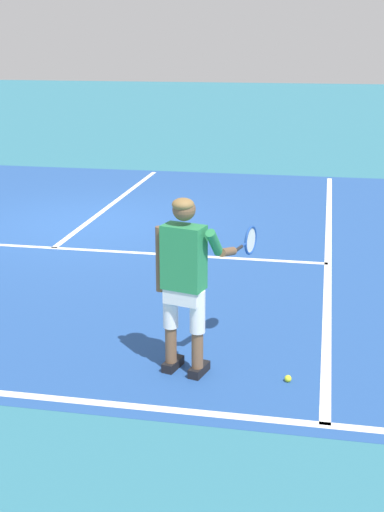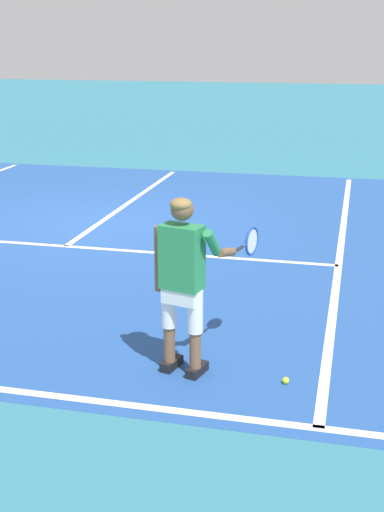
{
  "view_description": "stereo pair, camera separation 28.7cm",
  "coord_description": "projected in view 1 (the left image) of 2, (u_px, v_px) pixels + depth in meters",
  "views": [
    {
      "loc": [
        3.99,
        -11.15,
        3.06
      ],
      "look_at": [
        2.78,
        -4.83,
        1.05
      ],
      "focal_mm": 49.0,
      "sensor_mm": 36.0,
      "label": 1
    },
    {
      "loc": [
        4.27,
        -11.09,
        3.06
      ],
      "look_at": [
        2.78,
        -4.83,
        1.05
      ],
      "focal_mm": 49.0,
      "sensor_mm": 36.0,
      "label": 2
    }
  ],
  "objects": [
    {
      "name": "line_centre_service",
      "position": [
        115.0,
        202.0,
        13.64
      ],
      "size": [
        0.1,
        6.4,
        0.01
      ],
      "primitive_type": "cube",
      "color": "white",
      "rests_on": "ground"
    },
    {
      "name": "line_service",
      "position": [
        54.0,
        248.0,
        10.64
      ],
      "size": [
        8.23,
        0.1,
        0.01
      ],
      "primitive_type": "cube",
      "color": "white",
      "rests_on": "ground"
    },
    {
      "name": "tennis_player",
      "position": [
        186.0,
        274.0,
        6.41
      ],
      "size": [
        0.86,
        1.05,
        1.71
      ],
      "color": "black",
      "rests_on": "ground"
    },
    {
      "name": "court_inner_surface",
      "position": [
        76.0,
        231.0,
        11.57
      ],
      "size": [
        10.98,
        11.2,
        0.0
      ],
      "primitive_type": "cube",
      "color": "#234C93",
      "rests_on": "ground"
    },
    {
      "name": "ground_plane",
      "position": [
        87.0,
        223.0,
        12.08
      ],
      "size": [
        80.0,
        80.0,
        0.0
      ],
      "primitive_type": "plane",
      "color": "teal"
    },
    {
      "name": "line_singles_right",
      "position": [
        328.0,
        244.0,
        10.83
      ],
      "size": [
        0.1,
        10.8,
        0.01
      ],
      "primitive_type": "cube",
      "color": "white",
      "rests_on": "ground"
    },
    {
      "name": "tennis_ball_near_feet",
      "position": [
        288.0,
        379.0,
        6.5
      ],
      "size": [
        0.07,
        0.07,
        0.07
      ],
      "primitive_type": "sphere",
      "color": "#CCE02D",
      "rests_on": "ground"
    }
  ]
}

